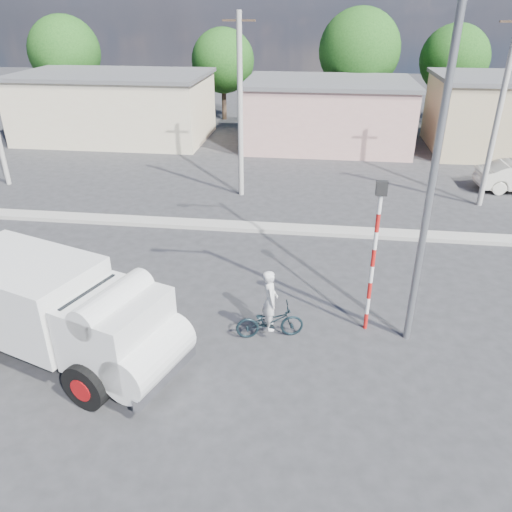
# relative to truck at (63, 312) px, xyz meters

# --- Properties ---
(ground_plane) EXTENTS (120.00, 120.00, 0.00)m
(ground_plane) POSITION_rel_truck_xyz_m (4.45, 0.85, -1.44)
(ground_plane) COLOR #2C2C2E
(ground_plane) RESTS_ON ground
(median) EXTENTS (40.00, 0.80, 0.16)m
(median) POSITION_rel_truck_xyz_m (4.45, 8.85, -1.36)
(median) COLOR #99968E
(median) RESTS_ON ground
(truck) EXTENTS (6.67, 4.19, 2.59)m
(truck) POSITION_rel_truck_xyz_m (0.00, 0.00, 0.00)
(truck) COLOR black
(truck) RESTS_ON ground
(bicycle) EXTENTS (1.96, 1.06, 0.98)m
(bicycle) POSITION_rel_truck_xyz_m (4.99, 1.62, -0.95)
(bicycle) COLOR black
(bicycle) RESTS_ON ground
(cyclist) EXTENTS (0.55, 0.72, 1.75)m
(cyclist) POSITION_rel_truck_xyz_m (4.99, 1.62, -0.56)
(cyclist) COLOR silver
(cyclist) RESTS_ON ground
(traffic_pole) EXTENTS (0.28, 0.18, 4.36)m
(traffic_pole) POSITION_rel_truck_xyz_m (7.65, 2.35, 1.16)
(traffic_pole) COLOR red
(traffic_pole) RESTS_ON ground
(streetlight) EXTENTS (2.34, 0.22, 9.00)m
(streetlight) POSITION_rel_truck_xyz_m (8.59, 2.05, 3.52)
(streetlight) COLOR slate
(streetlight) RESTS_ON ground
(building_row) EXTENTS (37.80, 7.30, 4.44)m
(building_row) POSITION_rel_truck_xyz_m (5.55, 22.85, 0.70)
(building_row) COLOR beige
(building_row) RESTS_ON ground
(tree_row) EXTENTS (51.24, 7.43, 8.42)m
(tree_row) POSITION_rel_truck_xyz_m (11.90, 29.38, 3.52)
(tree_row) COLOR #38281E
(tree_row) RESTS_ON ground
(utility_poles) EXTENTS (35.40, 0.24, 8.00)m
(utility_poles) POSITION_rel_truck_xyz_m (7.70, 12.85, 2.63)
(utility_poles) COLOR #99968E
(utility_poles) RESTS_ON ground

